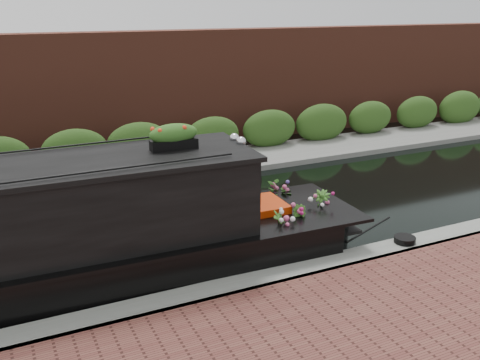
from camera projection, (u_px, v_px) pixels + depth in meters
name	position (u px, v px, depth m)	size (l,w,h in m)	color
ground	(207.00, 222.00, 12.51)	(80.00, 80.00, 0.00)	black
near_bank_coping	(276.00, 287.00, 9.69)	(40.00, 0.60, 0.50)	gray
far_bank_path	(154.00, 173.00, 16.11)	(40.00, 2.40, 0.34)	slate
far_hedge	(146.00, 165.00, 16.88)	(40.00, 1.10, 2.80)	#2B4D19
far_brick_wall	(129.00, 150.00, 18.67)	(40.00, 1.00, 8.00)	#5D2C1F
rope_fender	(335.00, 225.00, 11.93)	(0.33, 0.33, 0.46)	olive
coiled_mooring_rope	(405.00, 240.00, 10.87)	(0.43, 0.43, 0.12)	black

